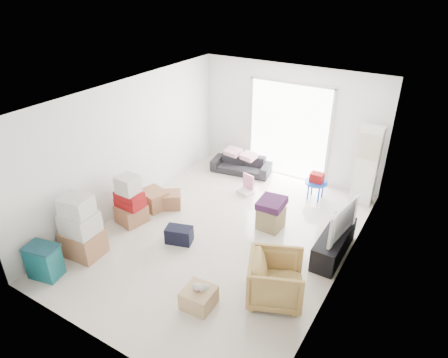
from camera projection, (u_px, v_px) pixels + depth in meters
room_shell at (223, 172)px, 7.09m from camera, size 4.98×6.48×3.18m
sliding_door at (289, 127)px, 9.38m from camera, size 2.10×0.04×2.33m
ac_tower at (367, 165)px, 8.41m from camera, size 0.45×0.30×1.75m
tv_console at (334, 243)px, 7.09m from camera, size 0.41×1.36×0.45m
television at (336, 230)px, 6.95m from camera, size 0.72×1.09×0.13m
sofa at (241, 162)px, 9.93m from camera, size 1.52×0.67×0.58m
pillow_left at (233, 147)px, 9.86m from camera, size 0.39×0.33×0.11m
pillow_right at (249, 152)px, 9.62m from camera, size 0.36×0.31×0.11m
armchair at (276, 277)px, 6.03m from camera, size 1.02×1.05×0.84m
storage_bins at (44, 261)px, 6.55m from camera, size 0.58×0.46×0.60m
box_stack_a at (81, 229)px, 6.95m from camera, size 0.69×0.59×1.18m
box_stack_b at (130, 203)px, 7.90m from camera, size 0.60×0.60×1.03m
box_stack_c at (154, 199)px, 8.50m from camera, size 0.65×0.58×0.40m
loose_box at (171, 200)px, 8.54m from camera, size 0.57×0.57×0.34m
duffel_bag at (179, 235)px, 7.44m from camera, size 0.55×0.43×0.31m
ottoman at (271, 218)px, 7.83m from camera, size 0.47×0.47×0.45m
blanket at (272, 205)px, 7.69m from camera, size 0.49×0.49×0.14m
kids_table at (316, 181)px, 8.72m from camera, size 0.49×0.49×0.62m
toy_walker at (247, 188)px, 9.09m from camera, size 0.39×0.36×0.44m
wood_crate at (199, 298)px, 6.03m from camera, size 0.47×0.47×0.30m
plush_bunny at (200, 287)px, 5.92m from camera, size 0.26×0.15×0.13m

